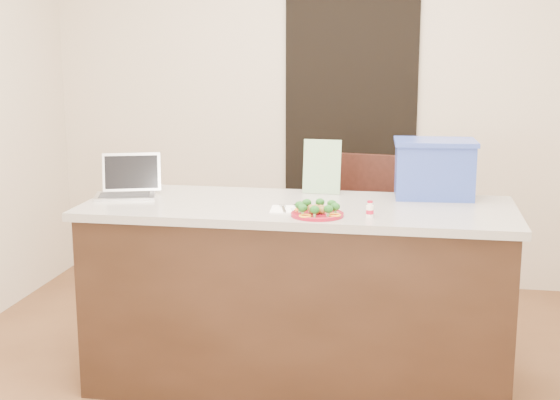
% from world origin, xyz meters
% --- Properties ---
extents(room_shell, '(4.00, 4.00, 4.00)m').
position_xyz_m(room_shell, '(0.00, 0.00, 1.62)').
color(room_shell, white).
rests_on(room_shell, ground).
extents(doorway, '(0.90, 0.02, 2.00)m').
position_xyz_m(doorway, '(0.10, 1.98, 1.00)').
color(doorway, black).
rests_on(doorway, ground).
extents(island, '(2.06, 0.76, 0.92)m').
position_xyz_m(island, '(0.00, 0.25, 0.46)').
color(island, black).
rests_on(island, ground).
extents(plate, '(0.24, 0.24, 0.02)m').
position_xyz_m(plate, '(0.12, 0.02, 0.93)').
color(plate, maroon).
rests_on(plate, island).
extents(meatballs, '(0.09, 0.10, 0.04)m').
position_xyz_m(meatballs, '(0.12, 0.02, 0.95)').
color(meatballs, brown).
rests_on(meatballs, plate).
extents(broccoli, '(0.20, 0.20, 0.04)m').
position_xyz_m(broccoli, '(0.12, 0.02, 0.97)').
color(broccoli, '#124313').
rests_on(broccoli, plate).
extents(pepper_rings, '(0.22, 0.22, 0.01)m').
position_xyz_m(pepper_rings, '(0.12, 0.02, 0.94)').
color(pepper_rings, '#FDA51A').
rests_on(pepper_rings, plate).
extents(napkin, '(0.18, 0.18, 0.01)m').
position_xyz_m(napkin, '(-0.02, 0.11, 0.92)').
color(napkin, white).
rests_on(napkin, island).
extents(fork, '(0.05, 0.17, 0.00)m').
position_xyz_m(fork, '(-0.04, 0.12, 0.93)').
color(fork, silver).
rests_on(fork, napkin).
extents(knife, '(0.04, 0.17, 0.01)m').
position_xyz_m(knife, '(0.01, 0.10, 0.93)').
color(knife, silver).
rests_on(knife, napkin).
extents(yogurt_bottle, '(0.03, 0.03, 0.07)m').
position_xyz_m(yogurt_bottle, '(0.36, 0.04, 0.95)').
color(yogurt_bottle, white).
rests_on(yogurt_bottle, island).
extents(laptop, '(0.34, 0.31, 0.21)m').
position_xyz_m(laptop, '(-0.88, 0.32, 0.98)').
color(laptop, '#B8B9BE').
rests_on(laptop, island).
extents(leaflet, '(0.20, 0.06, 0.27)m').
position_xyz_m(leaflet, '(0.08, 0.54, 1.06)').
color(leaflet, silver).
rests_on(leaflet, island).
extents(blue_box, '(0.42, 0.31, 0.29)m').
position_xyz_m(blue_box, '(0.64, 0.54, 1.07)').
color(blue_box, '#2B419D').
rests_on(blue_box, island).
extents(chair, '(0.52, 0.52, 1.03)m').
position_xyz_m(chair, '(0.22, 1.09, 0.59)').
color(chair, black).
rests_on(chair, ground).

